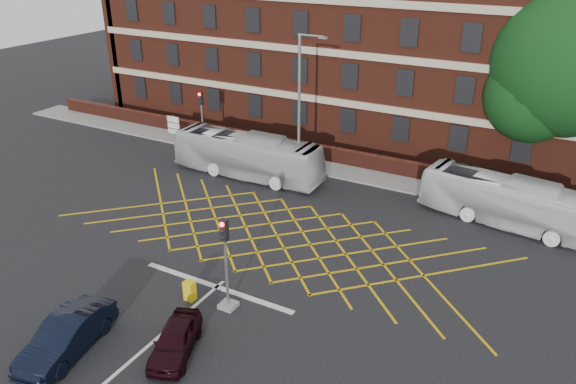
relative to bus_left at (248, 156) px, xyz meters
The scene contains 17 objects.
ground 10.01m from the bus_left, 54.73° to the right, with size 120.00×120.00×0.00m, color black.
victorian_building 16.43m from the bus_left, 66.78° to the left, with size 51.00×12.17×20.40m.
boundary_wall 7.59m from the bus_left, 40.65° to the left, with size 56.00×0.50×1.10m, color #491B13.
far_pavement 7.07m from the bus_left, 34.36° to the left, with size 60.00×3.00×0.12m, color slate.
box_junction_hatching 8.48m from the bus_left, 46.78° to the right, with size 11.50×0.12×0.02m, color #CC990C.
stop_line 13.00m from the bus_left, 63.73° to the right, with size 8.00×0.30×0.02m, color silver.
centre_line 19.03m from the bus_left, 72.45° to the right, with size 0.15×14.00×0.02m, color silver.
bus_left is the anchor object (origin of this frame).
bus_right 16.29m from the bus_left, ahead, with size 2.28×9.76×2.72m, color silver.
car_navy 18.18m from the bus_left, 79.71° to the right, with size 1.57×4.49×1.48m, color black.
car_maroon 17.39m from the bus_left, 66.53° to the right, with size 1.41×3.50×1.19m, color black.
deciduous_tree 20.23m from the bus_left, 28.05° to the left, with size 9.06×9.06×12.08m.
traffic_light_near 14.43m from the bus_left, 60.77° to the right, with size 0.70×0.70×4.27m.
traffic_light_far 6.53m from the bus_left, 153.21° to the left, with size 0.70×0.70×4.27m.
street_lamp 4.04m from the bus_left, ahead, with size 2.25×1.00×9.43m.
direction_signs 8.78m from the bus_left, 162.29° to the left, with size 1.10×0.16×2.20m.
utility_cabinet 14.00m from the bus_left, 67.88° to the right, with size 0.46×0.38×0.94m, color yellow.
Camera 1 is at (13.21, -20.67, 14.73)m, focal length 35.00 mm.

